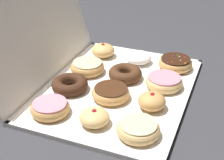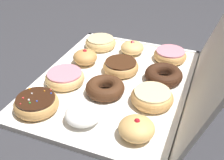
{
  "view_description": "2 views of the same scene",
  "coord_description": "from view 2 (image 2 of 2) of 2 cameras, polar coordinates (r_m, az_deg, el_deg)",
  "views": [
    {
      "loc": [
        -0.86,
        -0.32,
        0.57
      ],
      "look_at": [
        -0.01,
        0.02,
        0.04
      ],
      "focal_mm": 53.74,
      "sensor_mm": 36.0,
      "label": 1
    },
    {
      "loc": [
        0.67,
        0.26,
        0.49
      ],
      "look_at": [
        0.02,
        0.0,
        0.03
      ],
      "focal_mm": 45.12,
      "sensor_mm": 36.0,
      "label": 2
    }
  ],
  "objects": [
    {
      "name": "glazed_ring_donut_0",
      "position": [
        1.06,
        -2.33,
        7.6
      ],
      "size": [
        0.11,
        0.11,
        0.04
      ],
      "color": "#E5B770",
      "rests_on": "donut_box"
    },
    {
      "name": "chocolate_frosted_donut_5",
      "position": [
        0.9,
        1.79,
        2.81
      ],
      "size": [
        0.12,
        0.12,
        0.04
      ],
      "color": "tan",
      "rests_on": "donut_box"
    },
    {
      "name": "jelly_filled_donut_4",
      "position": [
        1.01,
        4.12,
        6.56
      ],
      "size": [
        0.08,
        0.08,
        0.05
      ],
      "color": "#E5B770",
      "rests_on": "donut_box"
    },
    {
      "name": "powdered_filled_donut_7",
      "position": [
        0.71,
        -5.91,
        -6.92
      ],
      "size": [
        0.09,
        0.09,
        0.04
      ],
      "color": "white",
      "rests_on": "donut_box"
    },
    {
      "name": "sprinkle_donut_3",
      "position": [
        0.77,
        -15.08,
        -4.6
      ],
      "size": [
        0.12,
        0.12,
        0.04
      ],
      "color": "tan",
      "rests_on": "donut_box"
    },
    {
      "name": "pink_frosted_donut_2",
      "position": [
        0.86,
        -9.53,
        0.52
      ],
      "size": [
        0.12,
        0.12,
        0.04
      ],
      "color": "#E5B770",
      "rests_on": "donut_box"
    },
    {
      "name": "donut_box",
      "position": [
        0.87,
        0.35,
        -0.51
      ],
      "size": [
        0.58,
        0.44,
        0.01
      ],
      "color": "white",
      "rests_on": "ground"
    },
    {
      "name": "pink_frosted_donut_8",
      "position": [
        0.99,
        11.69,
        5.01
      ],
      "size": [
        0.11,
        0.11,
        0.04
      ],
      "color": "tan",
      "rests_on": "donut_box"
    },
    {
      "name": "glazed_ring_donut_10",
      "position": [
        0.77,
        8.13,
        -3.43
      ],
      "size": [
        0.12,
        0.12,
        0.04
      ],
      "color": "tan",
      "rests_on": "donut_box"
    },
    {
      "name": "chocolate_cake_ring_donut_9",
      "position": [
        0.87,
        10.41,
        1.03
      ],
      "size": [
        0.12,
        0.12,
        0.04
      ],
      "color": "#381E11",
      "rests_on": "donut_box"
    },
    {
      "name": "jelly_filled_donut_11",
      "position": [
        0.67,
        5.01,
        -9.73
      ],
      "size": [
        0.09,
        0.09,
        0.05
      ],
      "color": "tan",
      "rests_on": "donut_box"
    },
    {
      "name": "ground_plane",
      "position": [
        0.87,
        0.35,
        -0.8
      ],
      "size": [
        3.0,
        3.0,
        0.0
      ],
      "primitive_type": "plane",
      "color": "#333338"
    },
    {
      "name": "jelly_filled_donut_1",
      "position": [
        0.95,
        -5.46,
        4.65
      ],
      "size": [
        0.08,
        0.08,
        0.05
      ],
      "color": "tan",
      "rests_on": "donut_box"
    },
    {
      "name": "chocolate_cake_ring_donut_6",
      "position": [
        0.8,
        -1.32,
        -1.62
      ],
      "size": [
        0.11,
        0.11,
        0.04
      ],
      "color": "#472816",
      "rests_on": "donut_box"
    }
  ]
}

